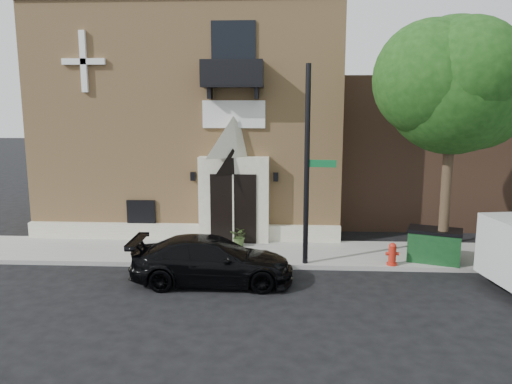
% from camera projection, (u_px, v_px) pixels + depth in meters
% --- Properties ---
extents(ground, '(120.00, 120.00, 0.00)m').
position_uv_depth(ground, '(257.00, 269.00, 16.17)').
color(ground, black).
rests_on(ground, ground).
extents(sidewalk, '(42.00, 3.00, 0.15)m').
position_uv_depth(sidewalk, '(287.00, 254.00, 17.57)').
color(sidewalk, gray).
rests_on(sidewalk, ground).
extents(church, '(12.20, 11.01, 9.30)m').
position_uv_depth(church, '(202.00, 118.00, 23.33)').
color(church, tan).
rests_on(church, ground).
extents(street_tree_left, '(4.97, 4.38, 7.77)m').
position_uv_depth(street_tree_left, '(455.00, 84.00, 15.15)').
color(street_tree_left, '#38281C').
rests_on(street_tree_left, sidewalk).
extents(black_sedan, '(4.83, 2.02, 1.39)m').
position_uv_depth(black_sedan, '(212.00, 260.00, 14.81)').
color(black_sedan, black).
rests_on(black_sedan, ground).
extents(street_sign, '(1.01, 1.05, 6.35)m').
position_uv_depth(street_sign, '(307.00, 166.00, 15.76)').
color(street_sign, black).
rests_on(street_sign, sidewalk).
extents(fire_hydrant, '(0.42, 0.34, 0.74)m').
position_uv_depth(fire_hydrant, '(392.00, 254.00, 16.03)').
color(fire_hydrant, '#B42214').
rests_on(fire_hydrant, sidewalk).
extents(dumpster, '(1.90, 1.46, 1.10)m').
position_uv_depth(dumpster, '(434.00, 245.00, 16.39)').
color(dumpster, '#0E3618').
rests_on(dumpster, sidewalk).
extents(planter, '(0.81, 0.75, 0.73)m').
position_uv_depth(planter, '(240.00, 236.00, 18.16)').
color(planter, '#3F572A').
rests_on(planter, sidewalk).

